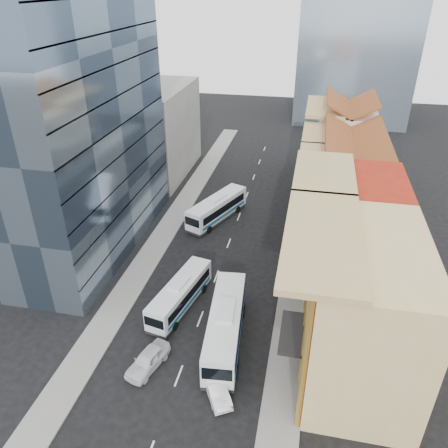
% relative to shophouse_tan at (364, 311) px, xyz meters
% --- Properties ---
extents(ground, '(200.00, 200.00, 0.00)m').
position_rel_shophouse_tan_xyz_m(ground, '(-14.00, -5.00, -6.00)').
color(ground, black).
rests_on(ground, ground).
extents(sidewalk_right, '(3.00, 90.00, 0.15)m').
position_rel_shophouse_tan_xyz_m(sidewalk_right, '(-5.50, 17.00, -5.92)').
color(sidewalk_right, slate).
rests_on(sidewalk_right, ground).
extents(sidewalk_left, '(3.00, 90.00, 0.15)m').
position_rel_shophouse_tan_xyz_m(sidewalk_left, '(-22.50, 17.00, -5.92)').
color(sidewalk_left, slate).
rests_on(sidewalk_left, ground).
extents(shophouse_tan, '(8.00, 14.00, 12.00)m').
position_rel_shophouse_tan_xyz_m(shophouse_tan, '(0.00, 0.00, 0.00)').
color(shophouse_tan, '#DCBF7F').
rests_on(shophouse_tan, ground).
extents(shophouse_red, '(8.00, 10.00, 12.00)m').
position_rel_shophouse_tan_xyz_m(shophouse_red, '(0.00, 12.00, 0.00)').
color(shophouse_red, '#A22412').
rests_on(shophouse_red, ground).
extents(shophouse_cream_near, '(8.00, 9.00, 10.00)m').
position_rel_shophouse_tan_xyz_m(shophouse_cream_near, '(0.00, 21.50, -1.00)').
color(shophouse_cream_near, beige).
rests_on(shophouse_cream_near, ground).
extents(shophouse_cream_mid, '(8.00, 9.00, 10.00)m').
position_rel_shophouse_tan_xyz_m(shophouse_cream_mid, '(0.00, 30.50, -1.00)').
color(shophouse_cream_mid, beige).
rests_on(shophouse_cream_mid, ground).
extents(shophouse_cream_far, '(8.00, 12.00, 11.00)m').
position_rel_shophouse_tan_xyz_m(shophouse_cream_far, '(0.00, 41.00, -0.50)').
color(shophouse_cream_far, beige).
rests_on(shophouse_cream_far, ground).
extents(office_tower, '(12.00, 26.00, 30.00)m').
position_rel_shophouse_tan_xyz_m(office_tower, '(-31.00, 14.00, 9.00)').
color(office_tower, '#3A495C').
rests_on(office_tower, ground).
extents(office_block_far, '(10.00, 18.00, 14.00)m').
position_rel_shophouse_tan_xyz_m(office_block_far, '(-30.00, 37.00, 1.00)').
color(office_block_far, gray).
rests_on(office_block_far, ground).
extents(bus_left_near, '(4.21, 9.97, 3.11)m').
position_rel_shophouse_tan_xyz_m(bus_left_near, '(-16.33, 4.39, -4.44)').
color(bus_left_near, silver).
rests_on(bus_left_near, ground).
extents(bus_left_far, '(6.48, 10.93, 3.46)m').
position_rel_shophouse_tan_xyz_m(bus_left_far, '(-16.73, 22.63, -4.27)').
color(bus_left_far, silver).
rests_on(bus_left_far, ground).
extents(bus_right, '(3.82, 11.91, 3.75)m').
position_rel_shophouse_tan_xyz_m(bus_right, '(-11.06, 0.64, -4.12)').
color(bus_right, silver).
rests_on(bus_right, ground).
extents(sedan_left, '(3.11, 4.96, 1.57)m').
position_rel_shophouse_tan_xyz_m(sedan_left, '(-16.75, -3.60, -5.22)').
color(sedan_left, silver).
rests_on(sedan_left, ground).
extents(sedan_right, '(3.31, 4.29, 1.36)m').
position_rel_shophouse_tan_xyz_m(sedan_right, '(-10.58, -5.13, -5.32)').
color(sedan_right, silver).
rests_on(sedan_right, ground).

